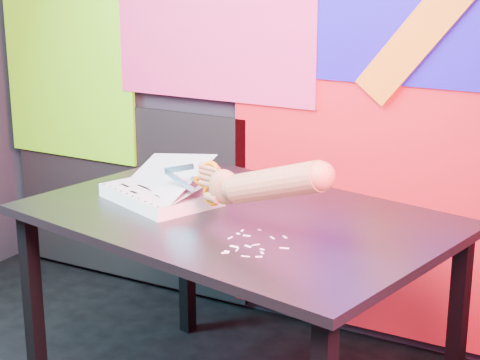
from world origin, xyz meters
The scene contains 6 objects.
backdrop centered at (0.06, 1.46, 0.96)m, with size 2.88×0.05×2.08m.
work_table centered at (0.30, 0.69, 0.67)m, with size 1.47×1.12×0.75m.
printout_stack centered at (0.01, 0.68, 0.77)m, with size 0.43×0.38×0.19m.
scissors centered at (0.25, 0.58, 0.87)m, with size 0.25×0.07×0.14m.
hand_forearm centered at (0.49, 0.52, 0.92)m, with size 0.49×0.17×0.20m.
paper_clippings centered at (0.47, 0.46, 0.75)m, with size 0.19×0.23×0.00m.
Camera 1 is at (1.49, -1.44, 1.56)m, focal length 60.00 mm.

